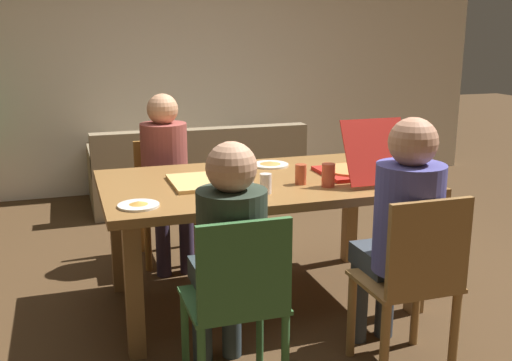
# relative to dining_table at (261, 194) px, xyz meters

# --- Properties ---
(ground_plane) EXTENTS (20.00, 20.00, 0.00)m
(ground_plane) POSITION_rel_dining_table_xyz_m (0.00, 0.00, -0.68)
(ground_plane) COLOR #4A331D
(back_wall) EXTENTS (7.01, 0.12, 2.95)m
(back_wall) POSITION_rel_dining_table_xyz_m (0.00, 2.93, 0.79)
(back_wall) COLOR silver
(back_wall) RESTS_ON ground
(dining_table) EXTENTS (1.87, 1.09, 0.78)m
(dining_table) POSITION_rel_dining_table_xyz_m (0.00, 0.00, 0.00)
(dining_table) COLOR brown
(dining_table) RESTS_ON ground
(chair_0) EXTENTS (0.44, 0.39, 0.91)m
(chair_0) POSITION_rel_dining_table_xyz_m (0.42, -1.01, -0.19)
(chair_0) COLOR olive
(chair_0) RESTS_ON ground
(person_0) EXTENTS (0.32, 0.51, 1.26)m
(person_0) POSITION_rel_dining_table_xyz_m (0.42, -0.88, 0.05)
(person_0) COLOR #383F47
(person_0) RESTS_ON ground
(chair_1) EXTENTS (0.43, 0.41, 0.89)m
(chair_1) POSITION_rel_dining_table_xyz_m (-0.43, -0.96, -0.18)
(chair_1) COLOR #376836
(chair_1) RESTS_ON ground
(person_1) EXTENTS (0.31, 0.51, 1.18)m
(person_1) POSITION_rel_dining_table_xyz_m (-0.43, -0.82, 0.01)
(person_1) COLOR #323E41
(person_1) RESTS_ON ground
(chair_2) EXTENTS (0.40, 0.45, 0.85)m
(chair_2) POSITION_rel_dining_table_xyz_m (-0.43, 0.97, -0.23)
(chair_2) COLOR #9D6729
(chair_2) RESTS_ON ground
(person_2) EXTENTS (0.33, 0.53, 1.21)m
(person_2) POSITION_rel_dining_table_xyz_m (-0.43, 0.83, 0.03)
(person_2) COLOR #3B2E47
(person_2) RESTS_ON ground
(pizza_box_0) EXTENTS (0.41, 0.41, 0.02)m
(pizza_box_0) POSITION_rel_dining_table_xyz_m (-0.33, 0.01, 0.10)
(pizza_box_0) COLOR tan
(pizza_box_0) RESTS_ON dining_table
(pizza_box_1) EXTENTS (0.39, 0.56, 0.37)m
(pizza_box_1) POSITION_rel_dining_table_xyz_m (0.57, -0.11, 0.15)
(pizza_box_1) COLOR red
(pizza_box_1) RESTS_ON dining_table
(plate_0) EXTENTS (0.21, 0.21, 0.03)m
(plate_0) POSITION_rel_dining_table_xyz_m (-0.77, -0.35, 0.10)
(plate_0) COLOR white
(plate_0) RESTS_ON dining_table
(plate_1) EXTENTS (0.24, 0.24, 0.03)m
(plate_1) POSITION_rel_dining_table_xyz_m (0.17, 0.33, 0.10)
(plate_1) COLOR white
(plate_1) RESTS_ON dining_table
(drinking_glass_0) EXTENTS (0.08, 0.08, 0.13)m
(drinking_glass_0) POSITION_rel_dining_table_xyz_m (0.30, -0.28, 0.16)
(drinking_glass_0) COLOR #BE452E
(drinking_glass_0) RESTS_ON dining_table
(drinking_glass_1) EXTENTS (0.07, 0.07, 0.11)m
(drinking_glass_1) POSITION_rel_dining_table_xyz_m (-0.22, -0.42, 0.15)
(drinking_glass_1) COLOR silver
(drinking_glass_1) RESTS_ON dining_table
(drinking_glass_2) EXTENTS (0.06, 0.06, 0.11)m
(drinking_glass_2) POSITION_rel_dining_table_xyz_m (-0.08, -0.31, 0.15)
(drinking_glass_2) COLOR silver
(drinking_glass_2) RESTS_ON dining_table
(drinking_glass_3) EXTENTS (0.07, 0.07, 0.12)m
(drinking_glass_3) POSITION_rel_dining_table_xyz_m (0.18, -0.18, 0.15)
(drinking_glass_3) COLOR #BC4B2C
(drinking_glass_3) RESTS_ON dining_table
(couch) EXTENTS (1.99, 0.91, 0.77)m
(couch) POSITION_rel_dining_table_xyz_m (0.10, 2.30, -0.42)
(couch) COLOR #8A785A
(couch) RESTS_ON ground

